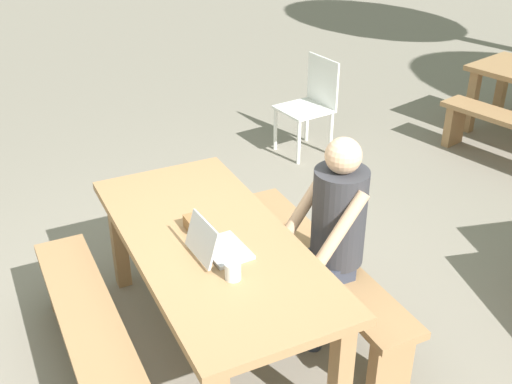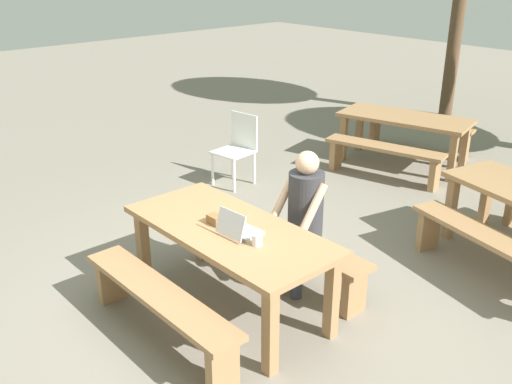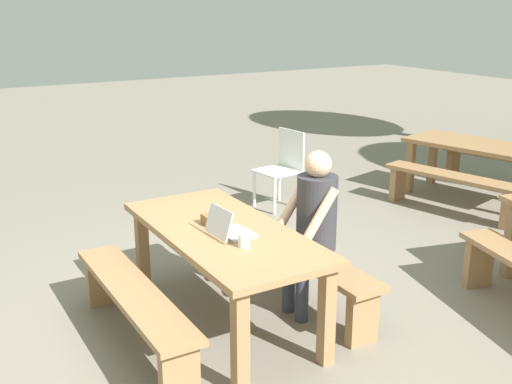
{
  "view_description": "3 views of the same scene",
  "coord_description": "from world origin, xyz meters",
  "views": [
    {
      "loc": [
        2.7,
        -1.04,
        2.63
      ],
      "look_at": [
        0.04,
        0.25,
        1.0
      ],
      "focal_mm": 44.52,
      "sensor_mm": 36.0,
      "label": 1
    },
    {
      "loc": [
        3.26,
        -2.63,
        2.81
      ],
      "look_at": [
        0.04,
        0.25,
        1.0
      ],
      "focal_mm": 40.6,
      "sensor_mm": 36.0,
      "label": 2
    },
    {
      "loc": [
        3.74,
        -1.92,
        2.31
      ],
      "look_at": [
        0.04,
        0.25,
        1.0
      ],
      "focal_mm": 43.53,
      "sensor_mm": 36.0,
      "label": 3
    }
  ],
  "objects": [
    {
      "name": "ground_plane",
      "position": [
        0.0,
        0.0,
        0.0
      ],
      "size": [
        30.0,
        30.0,
        0.0
      ],
      "primitive_type": "plane",
      "color": "gray"
    },
    {
      "name": "picnic_table_front",
      "position": [
        0.0,
        0.0,
        0.64
      ],
      "size": [
        1.86,
        0.85,
        0.75
      ],
      "color": "#9E754C",
      "rests_on": "ground"
    },
    {
      "name": "bench_near",
      "position": [
        0.0,
        -0.7,
        0.33
      ],
      "size": [
        1.72,
        0.3,
        0.44
      ],
      "color": "#9E754C",
      "rests_on": "ground"
    },
    {
      "name": "bench_far",
      "position": [
        0.0,
        0.7,
        0.33
      ],
      "size": [
        1.72,
        0.3,
        0.44
      ],
      "color": "#9E754C",
      "rests_on": "ground"
    },
    {
      "name": "laptop",
      "position": [
        0.15,
        -0.03,
        0.81
      ],
      "size": [
        0.3,
        0.29,
        0.22
      ],
      "rotation": [
        0.0,
        0.0,
        3.21
      ],
      "color": "silver",
      "rests_on": "picnic_table_front"
    },
    {
      "name": "small_pouch",
      "position": [
        -0.12,
        -0.05,
        0.79
      ],
      "size": [
        0.13,
        0.09,
        0.07
      ],
      "color": "olive",
      "rests_on": "picnic_table_front"
    },
    {
      "name": "coffee_mug",
      "position": [
        0.38,
        -0.04,
        0.8
      ],
      "size": [
        0.08,
        0.08,
        0.09
      ],
      "color": "white",
      "rests_on": "picnic_table_front"
    },
    {
      "name": "person_seated",
      "position": [
        0.18,
        0.66,
        0.75
      ],
      "size": [
        0.41,
        0.41,
        1.28
      ],
      "color": "#333847",
      "rests_on": "ground"
    },
    {
      "name": "plastic_chair",
      "position": [
        -2.14,
        1.89,
        0.48
      ],
      "size": [
        0.49,
        0.49,
        0.9
      ],
      "rotation": [
        0.0,
        0.0,
        0.12
      ],
      "color": "white",
      "rests_on": "ground"
    },
    {
      "name": "bench_mid_south",
      "position": [
        1.26,
        1.96,
        0.35
      ],
      "size": [
        1.71,
        0.7,
        0.47
      ],
      "rotation": [
        0.0,
        0.0,
        -0.24
      ],
      "color": "#9E754C",
      "rests_on": "ground"
    },
    {
      "name": "picnic_table_rear",
      "position": [
        -1.14,
        4.06,
        0.59
      ],
      "size": [
        1.89,
        1.16,
        0.7
      ],
      "rotation": [
        0.0,
        0.0,
        0.25
      ],
      "color": "#9E754C",
      "rests_on": "ground"
    },
    {
      "name": "bench_rear_south",
      "position": [
        -0.97,
        3.41,
        0.34
      ],
      "size": [
        1.61,
        0.68,
        0.45
      ],
      "rotation": [
        0.0,
        0.0,
        0.25
      ],
      "color": "#9E754C",
      "rests_on": "ground"
    },
    {
      "name": "bench_rear_north",
      "position": [
        -1.3,
        4.72,
        0.34
      ],
      "size": [
        1.61,
        0.68,
        0.45
      ],
      "rotation": [
        0.0,
        0.0,
        0.25
      ],
      "color": "#9E754C",
      "rests_on": "ground"
    }
  ]
}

